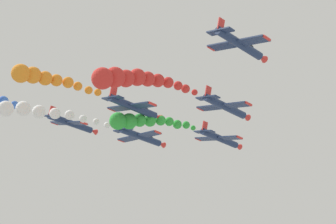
% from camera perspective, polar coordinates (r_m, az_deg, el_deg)
% --- Properties ---
extents(airplane_lead, '(9.38, 10.35, 3.12)m').
position_cam_1_polar(airplane_lead, '(92.78, 5.55, -2.80)').
color(airplane_lead, navy).
extents(smoke_trail_lead, '(4.87, 15.22, 4.02)m').
position_cam_1_polar(smoke_trail_lead, '(81.95, -3.09, -0.98)').
color(smoke_trail_lead, green).
extents(airplane_left_inner, '(9.54, 10.35, 2.57)m').
position_cam_1_polar(airplane_left_inner, '(92.60, -2.83, -2.62)').
color(airplane_left_inner, navy).
extents(smoke_trail_left_inner, '(6.33, 20.24, 3.42)m').
position_cam_1_polar(smoke_trail_left_inner, '(82.86, -15.02, 0.15)').
color(smoke_trail_left_inner, white).
extents(airplane_right_inner, '(9.40, 10.35, 3.08)m').
position_cam_1_polar(airplane_right_inner, '(80.83, 6.13, 0.56)').
color(airplane_right_inner, navy).
extents(smoke_trail_right_inner, '(2.78, 17.77, 5.60)m').
position_cam_1_polar(smoke_trail_right_inner, '(67.71, -4.04, 3.49)').
color(smoke_trail_right_inner, red).
extents(airplane_left_outer, '(9.40, 10.35, 3.06)m').
position_cam_1_polar(airplane_left_outer, '(80.25, -3.59, 0.52)').
color(airplane_left_outer, navy).
extents(smoke_trail_left_outer, '(2.76, 13.39, 2.92)m').
position_cam_1_polar(smoke_trail_left_outer, '(72.10, -13.16, 3.55)').
color(smoke_trail_left_outer, orange).
extents(airplane_right_outer, '(9.27, 10.35, 3.34)m').
position_cam_1_polar(airplane_right_outer, '(95.98, -10.15, -1.19)').
color(airplane_right_outer, navy).
extents(airplane_trailing, '(9.35, 10.35, 3.19)m').
position_cam_1_polar(airplane_trailing, '(72.07, 7.65, 7.12)').
color(airplane_trailing, navy).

